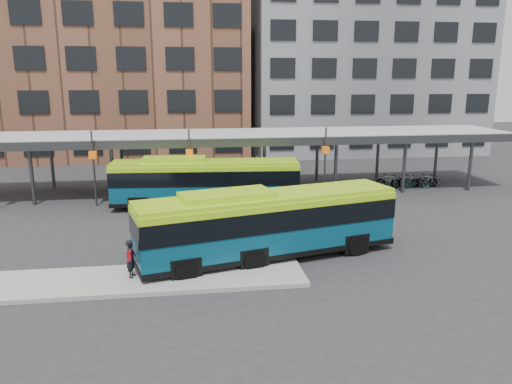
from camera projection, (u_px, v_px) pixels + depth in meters
ground at (257, 250)px, 23.82m from camera, size 120.00×120.00×0.00m
boarding_island at (133, 280)px, 20.16m from camera, size 14.00×3.00×0.18m
canopy at (231, 137)px, 35.32m from camera, size 40.00×6.53×4.80m
building_brick at (116, 47)px, 50.79m from camera, size 26.00×14.00×22.00m
building_grey at (360, 58)px, 54.54m from camera, size 24.00×14.00×20.00m
bus_front at (268, 222)px, 22.40m from camera, size 12.17×5.45×3.29m
bus_rear at (205, 181)px, 31.37m from camera, size 11.76×3.27×3.20m
pedestrian at (131, 258)px, 20.07m from camera, size 0.46×0.65×1.57m
bike_rack at (407, 181)px, 37.05m from camera, size 5.67×1.48×1.07m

